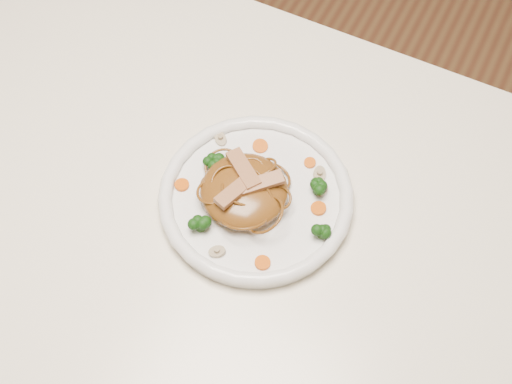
% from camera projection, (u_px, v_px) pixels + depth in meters
% --- Properties ---
extents(ground, '(4.00, 4.00, 0.00)m').
position_uv_depth(ground, '(223.00, 364.00, 1.61)').
color(ground, brown).
rests_on(ground, ground).
extents(table, '(1.20, 0.80, 0.75)m').
position_uv_depth(table, '(206.00, 239.00, 1.05)').
color(table, '#F1E7CC').
rests_on(table, ground).
extents(plate, '(0.33, 0.33, 0.02)m').
position_uv_depth(plate, '(256.00, 200.00, 0.97)').
color(plate, white).
rests_on(plate, table).
extents(noodle_mound, '(0.14, 0.14, 0.04)m').
position_uv_depth(noodle_mound, '(244.00, 190.00, 0.94)').
color(noodle_mound, brown).
rests_on(noodle_mound, plate).
extents(chicken_a, '(0.06, 0.06, 0.01)m').
position_uv_depth(chicken_a, '(262.00, 183.00, 0.92)').
color(chicken_a, tan).
rests_on(chicken_a, noodle_mound).
extents(chicken_b, '(0.07, 0.06, 0.01)m').
position_uv_depth(chicken_b, '(243.00, 169.00, 0.93)').
color(chicken_b, tan).
rests_on(chicken_b, noodle_mound).
extents(chicken_c, '(0.04, 0.07, 0.01)m').
position_uv_depth(chicken_c, '(235.00, 191.00, 0.92)').
color(chicken_c, tan).
rests_on(chicken_c, noodle_mound).
extents(broccoli_0, '(0.03, 0.03, 0.03)m').
position_uv_depth(broccoli_0, '(318.00, 186.00, 0.95)').
color(broccoli_0, '#133F0D').
rests_on(broccoli_0, plate).
extents(broccoli_1, '(0.03, 0.03, 0.03)m').
position_uv_depth(broccoli_1, '(213.00, 162.00, 0.97)').
color(broccoli_1, '#133F0D').
rests_on(broccoli_1, plate).
extents(broccoli_2, '(0.03, 0.03, 0.03)m').
position_uv_depth(broccoli_2, '(200.00, 223.00, 0.92)').
color(broccoli_2, '#133F0D').
rests_on(broccoli_2, plate).
extents(broccoli_3, '(0.02, 0.02, 0.03)m').
position_uv_depth(broccoli_3, '(323.00, 230.00, 0.92)').
color(broccoli_3, '#133F0D').
rests_on(broccoli_3, plate).
extents(carrot_0, '(0.02, 0.02, 0.00)m').
position_uv_depth(carrot_0, '(310.00, 163.00, 0.99)').
color(carrot_0, '#DB5808').
rests_on(carrot_0, plate).
extents(carrot_1, '(0.02, 0.02, 0.00)m').
position_uv_depth(carrot_1, '(182.00, 185.00, 0.97)').
color(carrot_1, '#DB5808').
rests_on(carrot_1, plate).
extents(carrot_2, '(0.02, 0.02, 0.00)m').
position_uv_depth(carrot_2, '(318.00, 208.00, 0.95)').
color(carrot_2, '#DB5808').
rests_on(carrot_2, plate).
extents(carrot_3, '(0.03, 0.03, 0.00)m').
position_uv_depth(carrot_3, '(260.00, 146.00, 1.00)').
color(carrot_3, '#DB5808').
rests_on(carrot_3, plate).
extents(carrot_4, '(0.02, 0.02, 0.00)m').
position_uv_depth(carrot_4, '(263.00, 263.00, 0.91)').
color(carrot_4, '#DB5808').
rests_on(carrot_4, plate).
extents(mushroom_0, '(0.03, 0.03, 0.01)m').
position_uv_depth(mushroom_0, '(217.00, 252.00, 0.91)').
color(mushroom_0, tan).
rests_on(mushroom_0, plate).
extents(mushroom_1, '(0.02, 0.02, 0.01)m').
position_uv_depth(mushroom_1, '(322.00, 190.00, 0.96)').
color(mushroom_1, tan).
rests_on(mushroom_1, plate).
extents(mushroom_2, '(0.03, 0.03, 0.01)m').
position_uv_depth(mushroom_2, '(221.00, 139.00, 1.01)').
color(mushroom_2, tan).
rests_on(mushroom_2, plate).
extents(mushroom_3, '(0.03, 0.03, 0.01)m').
position_uv_depth(mushroom_3, '(319.00, 174.00, 0.98)').
color(mushroom_3, tan).
rests_on(mushroom_3, plate).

